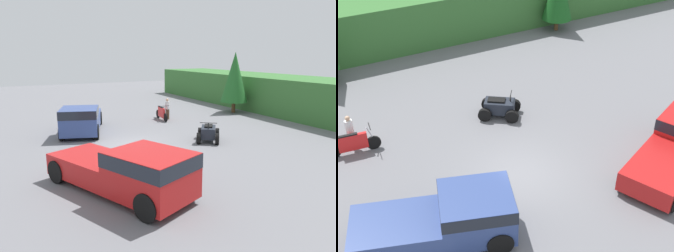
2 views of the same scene
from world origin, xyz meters
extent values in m
plane|color=slate|center=(0.00, 0.00, 0.00)|extent=(80.00, 80.00, 0.00)
cube|color=#387033|center=(0.00, 16.00, 1.51)|extent=(44.00, 6.00, 3.02)
cylinder|color=brown|center=(-5.70, 11.64, 0.46)|extent=(0.31, 0.31, 0.92)
cone|color=#236628|center=(-5.70, 11.64, 3.03)|extent=(2.26, 2.26, 4.21)
cube|color=red|center=(7.31, -1.88, 1.02)|extent=(3.32, 3.04, 1.54)
cube|color=#1E232D|center=(7.31, -1.88, 1.52)|extent=(3.35, 3.07, 0.49)
cube|color=red|center=(4.57, -3.08, 0.67)|extent=(3.87, 3.28, 0.83)
cylinder|color=black|center=(7.60, -0.67, 0.46)|extent=(0.95, 0.62, 0.92)
cylinder|color=black|center=(8.39, -2.48, 0.46)|extent=(0.95, 0.62, 0.92)
cylinder|color=black|center=(3.21, -2.60, 0.46)|extent=(0.95, 0.62, 0.92)
cylinder|color=black|center=(4.01, -4.41, 0.46)|extent=(0.95, 0.62, 0.92)
cube|color=#334784|center=(-2.86, -2.06, 1.02)|extent=(2.99, 2.79, 1.54)
cube|color=#1E232D|center=(-2.86, -2.06, 1.52)|extent=(3.02, 2.82, 0.49)
cube|color=#334784|center=(-5.46, -1.23, 0.67)|extent=(3.51, 2.96, 0.83)
cylinder|color=black|center=(-1.96, -1.31, 0.46)|extent=(0.96, 0.55, 0.92)
cylinder|color=black|center=(-2.56, -3.19, 0.46)|extent=(0.96, 0.55, 0.92)
cylinder|color=black|center=(-6.02, -0.01, 0.46)|extent=(0.96, 0.55, 0.92)
cylinder|color=black|center=(-6.62, -1.89, 0.46)|extent=(0.96, 0.55, 0.92)
cylinder|color=black|center=(-4.69, 4.60, 0.32)|extent=(0.65, 0.16, 0.64)
cylinder|color=black|center=(-6.37, 4.77, 0.32)|extent=(0.65, 0.16, 0.64)
cube|color=red|center=(-5.53, 4.68, 0.56)|extent=(1.25, 0.28, 0.74)
cylinder|color=#B7B7BC|center=(-4.74, 4.61, 0.75)|extent=(0.32, 0.08, 0.84)
cylinder|color=black|center=(-4.74, 4.61, 1.19)|extent=(0.09, 0.60, 0.04)
cube|color=black|center=(-5.74, 4.70, 0.97)|extent=(0.92, 0.23, 0.06)
cylinder|color=black|center=(2.21, 4.39, 0.32)|extent=(0.65, 0.55, 0.64)
cylinder|color=black|center=(1.63, 3.56, 0.32)|extent=(0.65, 0.55, 0.64)
cylinder|color=black|center=(1.15, 5.14, 0.32)|extent=(0.65, 0.55, 0.64)
cylinder|color=black|center=(0.56, 4.31, 0.32)|extent=(0.65, 0.55, 0.64)
cube|color=#1E232D|center=(1.39, 4.35, 0.54)|extent=(1.62, 1.47, 0.60)
cylinder|color=black|center=(1.82, 4.05, 1.01)|extent=(0.07, 0.07, 0.35)
cylinder|color=black|center=(1.82, 4.05, 1.19)|extent=(0.58, 0.81, 0.04)
cube|color=black|center=(1.27, 4.44, 0.88)|extent=(0.94, 0.85, 0.08)
cylinder|color=brown|center=(-5.48, 5.22, 0.40)|extent=(0.18, 0.18, 0.80)
cylinder|color=brown|center=(-5.50, 5.04, 0.40)|extent=(0.18, 0.18, 0.80)
cylinder|color=white|center=(-5.49, 5.13, 1.11)|extent=(0.36, 0.36, 0.60)
sphere|color=tan|center=(-5.49, 5.13, 1.52)|extent=(0.23, 0.23, 0.22)
camera|label=1|loc=(16.73, -5.97, 4.93)|focal=35.00mm
camera|label=2|loc=(-7.47, -12.67, 12.27)|focal=50.00mm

